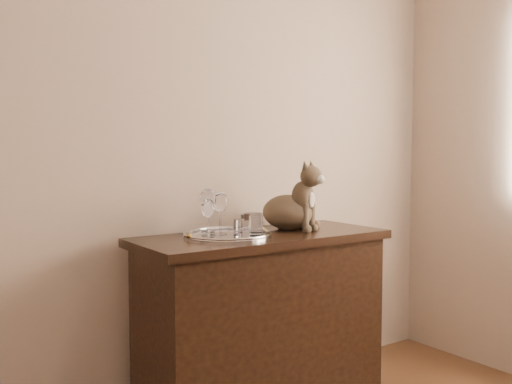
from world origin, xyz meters
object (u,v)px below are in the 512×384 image
wine_glass_a (208,212)px  wine_glass_c (208,218)px  tumbler_a (253,224)px  tumbler_b (242,229)px  wine_glass_d (220,213)px  tumbler_c (249,223)px  tray (228,235)px  cat (288,195)px  sideboard (262,323)px  wine_glass_b (208,211)px

wine_glass_a → wine_glass_c: bearing=-120.9°
tumbler_a → tumbler_b: (-0.09, -0.04, -0.01)m
wine_glass_d → tumbler_a: bearing=-48.7°
wine_glass_a → tumbler_c: size_ratio=2.53×
tray → cat: size_ratio=1.17×
tumbler_c → cat: cat is taller
wine_glass_d → wine_glass_a: bearing=160.1°
wine_glass_c → tumbler_c: (0.25, 0.05, -0.04)m
sideboard → tumbler_b: size_ratio=15.02×
sideboard → tray: (-0.17, 0.02, 0.43)m
wine_glass_a → tumbler_b: bearing=-68.9°
wine_glass_d → cat: 0.40m
wine_glass_c → tray: bearing=14.6°
tumbler_a → tumbler_b: bearing=-155.9°
wine_glass_a → tumbler_a: (0.15, -0.13, -0.05)m
sideboard → tumbler_a: bearing=-146.0°
tray → wine_glass_c: (-0.12, -0.03, 0.09)m
wine_glass_d → tumbler_c: bearing=-4.2°
tumbler_a → wine_glass_a: bearing=138.7°
wine_glass_d → cat: cat is taller
wine_glass_b → cat: 0.42m
wine_glass_a → wine_glass_b: (0.04, 0.07, -0.00)m
tray → tumbler_c: size_ratio=4.89×
tray → tumbler_c: tumbler_c is taller
wine_glass_c → wine_glass_d: size_ratio=0.88×
tray → wine_glass_a: 0.14m
tumbler_a → sideboard: bearing=34.0°
tumbler_c → wine_glass_d: bearing=175.8°
wine_glass_c → tumbler_a: bearing=-15.0°
wine_glass_d → tumbler_b: wine_glass_d is taller
cat → wine_glass_a: bearing=157.5°
tumbler_a → tumbler_c: bearing=66.9°
tumbler_c → tray: bearing=-171.0°
tumbler_b → tumbler_c: tumbler_c is taller
tumbler_a → wine_glass_b: bearing=120.5°
wine_glass_a → wine_glass_d: bearing=-19.9°
wine_glass_d → wine_glass_b: bearing=100.9°
wine_glass_a → tumbler_c: bearing=-8.5°
wine_glass_c → tumbler_c: size_ratio=2.09×
wine_glass_a → tumbler_a: bearing=-41.3°
sideboard → tumbler_c: size_ratio=14.66×
sideboard → wine_glass_d: (-0.19, 0.06, 0.53)m
wine_glass_c → sideboard: bearing=1.3°
wine_glass_d → tumbler_b: size_ratio=2.42×
sideboard → wine_glass_a: 0.59m
wine_glass_c → wine_glass_d: wine_glass_d is taller
wine_glass_a → cat: size_ratio=0.61×
wine_glass_a → wine_glass_b: 0.08m
tumbler_b → tumbler_c: (0.13, 0.14, 0.00)m
wine_glass_b → wine_glass_c: size_ratio=1.19×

